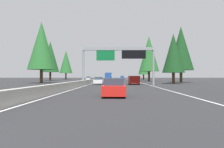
{
  "coord_description": "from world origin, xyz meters",
  "views": [
    {
      "loc": [
        -3.76,
        -5.62,
        1.64
      ],
      "look_at": [
        59.85,
        -4.19,
        2.27
      ],
      "focal_mm": 34.53,
      "sensor_mm": 36.0,
      "label": 1
    }
  ],
  "objects_px": {
    "conifer_right_near": "(173,53)",
    "conifer_right_distant": "(144,65)",
    "minivan_mid_right": "(134,80)",
    "conifer_left_far": "(66,62)",
    "oncoming_near": "(88,78)",
    "sedan_mid_left": "(99,81)",
    "conifer_left_near": "(41,46)",
    "conifer_right_mid": "(181,48)",
    "pickup_distant_b": "(122,77)",
    "conifer_right_far": "(149,54)",
    "sedan_distant_a": "(114,88)",
    "sign_gantry_overhead": "(119,55)",
    "bus_far_right": "(108,76)",
    "conifer_left_mid": "(50,57)"
  },
  "relations": [
    {
      "from": "pickup_distant_b",
      "to": "conifer_left_far",
      "type": "xyz_separation_m",
      "value": [
        -20.33,
        28.55,
        7.86
      ]
    },
    {
      "from": "oncoming_near",
      "to": "conifer_right_mid",
      "type": "xyz_separation_m",
      "value": [
        -35.7,
        -28.75,
        8.14
      ]
    },
    {
      "from": "conifer_right_near",
      "to": "conifer_right_distant",
      "type": "height_order",
      "value": "conifer_right_distant"
    },
    {
      "from": "bus_far_right",
      "to": "conifer_right_near",
      "type": "height_order",
      "value": "conifer_right_near"
    },
    {
      "from": "conifer_left_mid",
      "to": "conifer_right_mid",
      "type": "bearing_deg",
      "value": -118.07
    },
    {
      "from": "conifer_right_distant",
      "to": "conifer_left_near",
      "type": "xyz_separation_m",
      "value": [
        -49.7,
        30.34,
        2.09
      ]
    },
    {
      "from": "sedan_distant_a",
      "to": "minivan_mid_right",
      "type": "bearing_deg",
      "value": -8.19
    },
    {
      "from": "minivan_mid_right",
      "to": "conifer_left_far",
      "type": "bearing_deg",
      "value": 24.04
    },
    {
      "from": "conifer_left_near",
      "to": "oncoming_near",
      "type": "bearing_deg",
      "value": -7.96
    },
    {
      "from": "conifer_right_mid",
      "to": "conifer_right_far",
      "type": "relative_size",
      "value": 1.0
    },
    {
      "from": "conifer_right_near",
      "to": "conifer_right_distant",
      "type": "relative_size",
      "value": 0.97
    },
    {
      "from": "pickup_distant_b",
      "to": "bus_far_right",
      "type": "relative_size",
      "value": 0.49
    },
    {
      "from": "pickup_distant_b",
      "to": "conifer_right_far",
      "type": "xyz_separation_m",
      "value": [
        -57.55,
        -7.2,
        7.94
      ]
    },
    {
      "from": "bus_far_right",
      "to": "conifer_right_far",
      "type": "height_order",
      "value": "conifer_right_far"
    },
    {
      "from": "conifer_right_distant",
      "to": "conifer_right_near",
      "type": "bearing_deg",
      "value": 179.78
    },
    {
      "from": "sedan_mid_left",
      "to": "conifer_left_far",
      "type": "xyz_separation_m",
      "value": [
        62.05,
        21.62,
        8.1
      ]
    },
    {
      "from": "sedan_mid_left",
      "to": "bus_far_right",
      "type": "bearing_deg",
      "value": -0.1
    },
    {
      "from": "conifer_right_mid",
      "to": "oncoming_near",
      "type": "bearing_deg",
      "value": 38.84
    },
    {
      "from": "sign_gantry_overhead",
      "to": "conifer_left_near",
      "type": "relative_size",
      "value": 0.87
    },
    {
      "from": "conifer_right_far",
      "to": "conifer_left_mid",
      "type": "distance_m",
      "value": 35.64
    },
    {
      "from": "minivan_mid_right",
      "to": "oncoming_near",
      "type": "distance_m",
      "value": 51.81
    },
    {
      "from": "minivan_mid_right",
      "to": "conifer_right_far",
      "type": "height_order",
      "value": "conifer_right_far"
    },
    {
      "from": "minivan_mid_right",
      "to": "conifer_right_near",
      "type": "distance_m",
      "value": 11.47
    },
    {
      "from": "sedan_mid_left",
      "to": "conifer_right_mid",
      "type": "relative_size",
      "value": 0.3
    },
    {
      "from": "minivan_mid_right",
      "to": "conifer_left_near",
      "type": "height_order",
      "value": "conifer_left_near"
    },
    {
      "from": "sedan_distant_a",
      "to": "sedan_mid_left",
      "type": "xyz_separation_m",
      "value": [
        26.99,
        3.54,
        0.0
      ]
    },
    {
      "from": "sedan_mid_left",
      "to": "conifer_left_near",
      "type": "bearing_deg",
      "value": 67.08
    },
    {
      "from": "oncoming_near",
      "to": "conifer_left_near",
      "type": "xyz_separation_m",
      "value": [
        -41.17,
        5.76,
        8.2
      ]
    },
    {
      "from": "conifer_right_mid",
      "to": "pickup_distant_b",
      "type": "bearing_deg",
      "value": 10.74
    },
    {
      "from": "minivan_mid_right",
      "to": "conifer_left_near",
      "type": "bearing_deg",
      "value": 68.67
    },
    {
      "from": "sedan_mid_left",
      "to": "conifer_left_far",
      "type": "distance_m",
      "value": 66.21
    },
    {
      "from": "pickup_distant_b",
      "to": "conifer_right_distant",
      "type": "xyz_separation_m",
      "value": [
        -26.71,
        -9.29,
        5.88
      ]
    },
    {
      "from": "sedan_mid_left",
      "to": "conifer_right_distant",
      "type": "height_order",
      "value": "conifer_right_distant"
    },
    {
      "from": "conifer_right_mid",
      "to": "conifer_left_near",
      "type": "relative_size",
      "value": 0.99
    },
    {
      "from": "sedan_mid_left",
      "to": "conifer_right_mid",
      "type": "bearing_deg",
      "value": -60.71
    },
    {
      "from": "oncoming_near",
      "to": "sedan_mid_left",
      "type": "bearing_deg",
      "value": 10.06
    },
    {
      "from": "pickup_distant_b",
      "to": "conifer_left_near",
      "type": "xyz_separation_m",
      "value": [
        -76.42,
        21.04,
        7.97
      ]
    },
    {
      "from": "conifer_right_far",
      "to": "sign_gantry_overhead",
      "type": "bearing_deg",
      "value": 162.58
    },
    {
      "from": "minivan_mid_right",
      "to": "pickup_distant_b",
      "type": "bearing_deg",
      "value": 0.11
    },
    {
      "from": "conifer_right_mid",
      "to": "conifer_left_far",
      "type": "height_order",
      "value": "conifer_right_mid"
    },
    {
      "from": "sign_gantry_overhead",
      "to": "conifer_right_far",
      "type": "relative_size",
      "value": 0.87
    },
    {
      "from": "sedan_distant_a",
      "to": "sedan_mid_left",
      "type": "distance_m",
      "value": 27.22
    },
    {
      "from": "sedan_distant_a",
      "to": "bus_far_right",
      "type": "distance_m",
      "value": 76.85
    },
    {
      "from": "sedan_mid_left",
      "to": "oncoming_near",
      "type": "bearing_deg",
      "value": 10.06
    },
    {
      "from": "pickup_distant_b",
      "to": "conifer_right_far",
      "type": "distance_m",
      "value": 58.54
    },
    {
      "from": "sedan_mid_left",
      "to": "pickup_distant_b",
      "type": "bearing_deg",
      "value": -4.81
    },
    {
      "from": "pickup_distant_b",
      "to": "bus_far_right",
      "type": "xyz_separation_m",
      "value": [
        -32.62,
        6.84,
        0.8
      ]
    },
    {
      "from": "conifer_right_near",
      "to": "conifer_left_near",
      "type": "bearing_deg",
      "value": 82.82
    },
    {
      "from": "sign_gantry_overhead",
      "to": "conifer_right_near",
      "type": "bearing_deg",
      "value": -52.66
    },
    {
      "from": "pickup_distant_b",
      "to": "conifer_right_far",
      "type": "bearing_deg",
      "value": -172.86
    }
  ]
}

